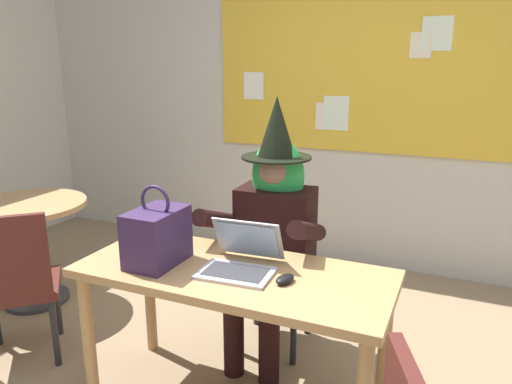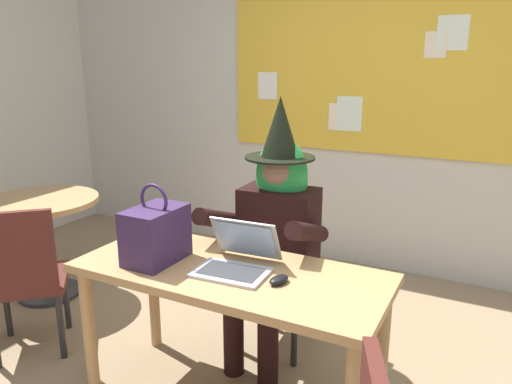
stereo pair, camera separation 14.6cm
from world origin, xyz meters
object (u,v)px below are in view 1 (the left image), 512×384
(laptop, at_px, (241,259))
(side_table_round, at_px, (28,229))
(person_costumed, at_px, (272,220))
(computer_mouse, at_px, (285,279))
(chair_spare_by_window, at_px, (16,281))
(chair_at_desk, at_px, (278,261))
(handbag, at_px, (157,236))
(desk_main, at_px, (233,289))

(laptop, height_order, side_table_round, laptop)
(person_costumed, relative_size, computer_mouse, 14.05)
(chair_spare_by_window, bearing_deg, person_costumed, -103.01)
(person_costumed, relative_size, chair_spare_by_window, 1.64)
(chair_at_desk, relative_size, chair_spare_by_window, 0.99)
(handbag, distance_m, side_table_round, 1.52)
(handbag, bearing_deg, chair_spare_by_window, -174.24)
(chair_spare_by_window, bearing_deg, handbag, -128.03)
(desk_main, height_order, handbag, handbag)
(desk_main, xyz_separation_m, computer_mouse, (0.26, -0.03, 0.11))
(chair_at_desk, xyz_separation_m, computer_mouse, (0.31, -0.70, 0.24))
(handbag, bearing_deg, laptop, 13.54)
(desk_main, relative_size, side_table_round, 1.83)
(desk_main, relative_size, computer_mouse, 13.92)
(person_costumed, bearing_deg, laptop, 3.93)
(chair_at_desk, xyz_separation_m, person_costumed, (0.01, -0.12, 0.29))
(person_costumed, distance_m, side_table_round, 1.76)
(person_costumed, distance_m, chair_spare_by_window, 1.42)
(person_costumed, xyz_separation_m, handbag, (-0.32, -0.62, 0.07))
(laptop, relative_size, handbag, 0.94)
(desk_main, xyz_separation_m, side_table_round, (-1.77, 0.40, -0.09))
(computer_mouse, distance_m, handbag, 0.63)
(desk_main, distance_m, laptop, 0.15)
(computer_mouse, bearing_deg, person_costumed, 132.50)
(handbag, relative_size, side_table_round, 0.48)
(handbag, relative_size, chair_spare_by_window, 0.42)
(computer_mouse, bearing_deg, laptop, -176.48)
(side_table_round, bearing_deg, handbag, -18.50)
(desk_main, bearing_deg, laptop, 29.91)
(chair_at_desk, bearing_deg, laptop, 2.16)
(chair_at_desk, bearing_deg, desk_main, -0.54)
(computer_mouse, bearing_deg, handbag, -160.57)
(desk_main, height_order, laptop, laptop)
(desk_main, relative_size, person_costumed, 0.99)
(chair_at_desk, bearing_deg, computer_mouse, 19.43)
(laptop, relative_size, chair_spare_by_window, 0.40)
(laptop, xyz_separation_m, computer_mouse, (0.23, -0.05, -0.03))
(desk_main, xyz_separation_m, person_costumed, (-0.03, 0.55, 0.16))
(desk_main, relative_size, chair_spare_by_window, 1.62)
(side_table_round, height_order, chair_spare_by_window, chair_spare_by_window)
(side_table_round, xyz_separation_m, chair_spare_by_window, (0.54, -0.56, -0.04))
(chair_at_desk, height_order, computer_mouse, chair_at_desk)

